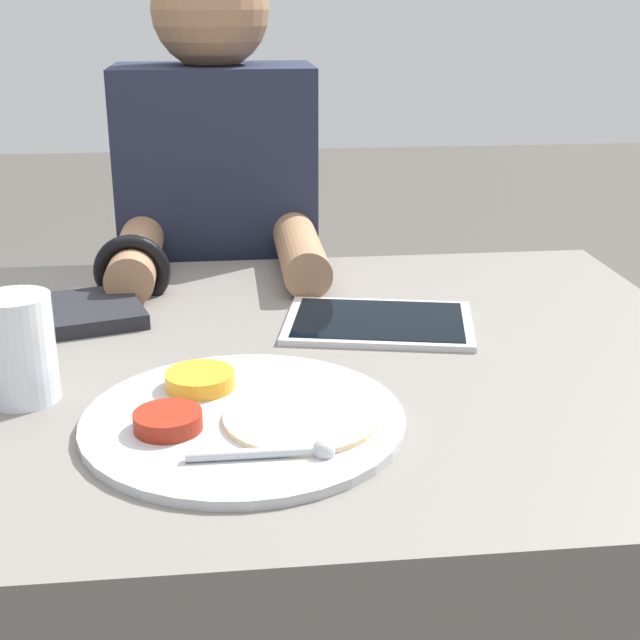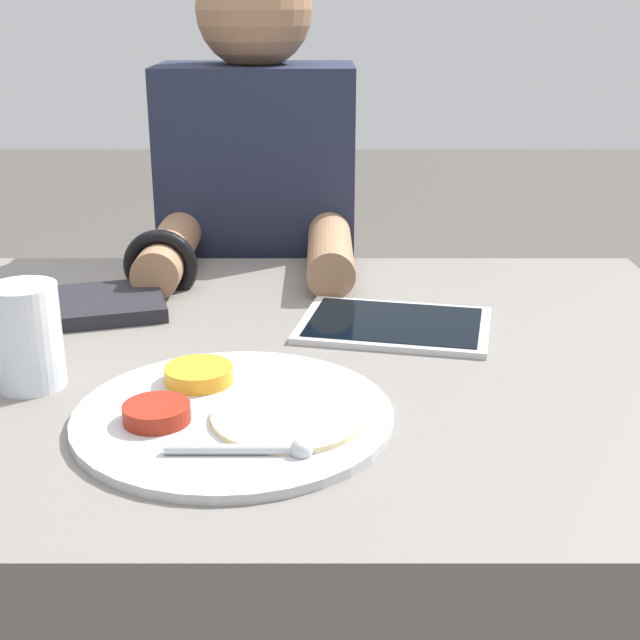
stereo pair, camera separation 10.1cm
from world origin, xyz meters
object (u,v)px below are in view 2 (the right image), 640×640
thali_tray (229,413)px  person_diner (257,314)px  tablet_device (391,325)px  drinking_glass (23,337)px  red_notebook (101,305)px

thali_tray → person_diner: size_ratio=0.27×
tablet_device → drinking_glass: bearing=-156.3°
person_diner → drinking_glass: person_diner is taller
thali_tray → tablet_device: size_ratio=1.19×
red_notebook → tablet_device: bearing=-9.8°
red_notebook → drinking_glass: (-0.02, -0.25, 0.05)m
red_notebook → thali_tray: bearing=-58.4°
red_notebook → tablet_device: red_notebook is taller
thali_tray → tablet_device: thali_tray is taller
red_notebook → person_diner: person_diner is taller
tablet_device → person_diner: size_ratio=0.23×
thali_tray → drinking_glass: 0.25m
thali_tray → tablet_device: bearing=55.2°
thali_tray → red_notebook: 0.39m
thali_tray → red_notebook: size_ratio=1.71×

